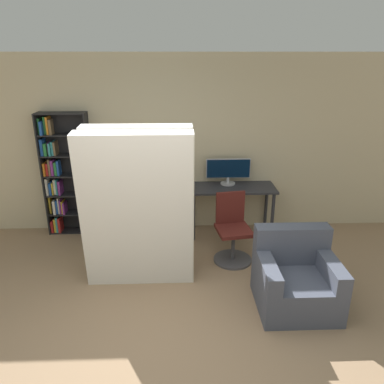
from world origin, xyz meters
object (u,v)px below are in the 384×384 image
object	(u,v)px
mattress_far	(141,201)
armchair	(295,279)
monitor	(228,170)
office_chair	(232,234)
bookshelf	(63,175)
mattress_near	(138,212)

from	to	relation	value
mattress_far	armchair	xyz separation A→B (m)	(1.76, -0.81, -0.63)
monitor	mattress_far	xyz separation A→B (m)	(-1.24, -1.14, -0.04)
office_chair	bookshelf	xyz separation A→B (m)	(-2.48, 0.97, 0.56)
armchair	monitor	bearing A→B (deg)	105.01
mattress_near	armchair	xyz separation A→B (m)	(1.76, -0.46, -0.64)
mattress_near	mattress_far	bearing A→B (deg)	90.00
bookshelf	mattress_far	bearing A→B (deg)	-42.21
bookshelf	office_chair	bearing A→B (deg)	-21.43
monitor	armchair	size ratio (longest dim) A/B	0.80
bookshelf	mattress_near	world-z (taller)	mattress_near
office_chair	armchair	distance (m)	1.15
mattress_near	mattress_far	world-z (taller)	mattress_near
mattress_far	mattress_near	bearing A→B (deg)	-90.00
monitor	mattress_far	distance (m)	1.68
office_chair	mattress_far	xyz separation A→B (m)	(-1.19, -0.20, 0.57)
mattress_near	bookshelf	bearing A→B (deg)	130.41
monitor	office_chair	world-z (taller)	monitor
mattress_far	armchair	world-z (taller)	mattress_far
mattress_far	armchair	bearing A→B (deg)	-24.70
monitor	bookshelf	bearing A→B (deg)	179.28
monitor	mattress_far	world-z (taller)	mattress_far
bookshelf	mattress_near	size ratio (longest dim) A/B	0.98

